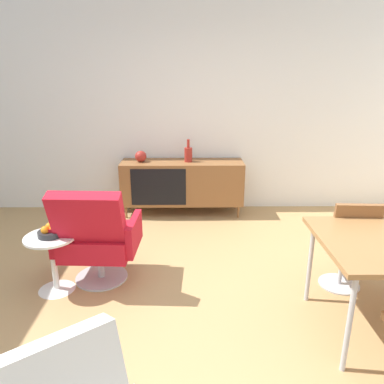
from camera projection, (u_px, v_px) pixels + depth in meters
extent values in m
plane|color=tan|center=(196.00, 320.00, 2.91)|extent=(8.32, 8.32, 0.00)
cube|color=white|center=(192.00, 106.00, 4.94)|extent=(6.80, 0.12, 2.80)
cube|color=brown|center=(182.00, 182.00, 4.96)|extent=(1.60, 0.44, 0.56)
cube|color=black|center=(159.00, 187.00, 4.74)|extent=(0.70, 0.01, 0.48)
cylinder|color=brown|center=(126.00, 212.00, 4.90)|extent=(0.03, 0.03, 0.16)
cylinder|color=brown|center=(238.00, 212.00, 4.92)|extent=(0.03, 0.03, 0.16)
cylinder|color=brown|center=(130.00, 203.00, 5.22)|extent=(0.03, 0.03, 0.16)
cylinder|color=brown|center=(235.00, 203.00, 5.24)|extent=(0.03, 0.03, 0.16)
cylinder|color=maroon|center=(188.00, 155.00, 4.84)|extent=(0.10, 0.10, 0.18)
cylinder|color=maroon|center=(188.00, 144.00, 4.80)|extent=(0.04, 0.04, 0.11)
ellipsoid|color=maroon|center=(141.00, 156.00, 4.84)|extent=(0.15, 0.15, 0.14)
cylinder|color=#B7B7BC|center=(349.00, 324.00, 2.32)|extent=(0.04, 0.04, 0.70)
cylinder|color=#B7B7BC|center=(310.00, 263.00, 3.07)|extent=(0.04, 0.04, 0.70)
cube|color=brown|center=(345.00, 240.00, 3.26)|extent=(0.42, 0.42, 0.05)
cube|color=brown|center=(356.00, 225.00, 3.02)|extent=(0.38, 0.11, 0.38)
cylinder|color=#B7B7BC|center=(342.00, 264.00, 3.33)|extent=(0.04, 0.04, 0.42)
cylinder|color=#B7B7BC|center=(339.00, 284.00, 3.40)|extent=(0.36, 0.36, 0.01)
cube|color=red|center=(99.00, 241.00, 3.39)|extent=(0.63, 0.59, 0.20)
cube|color=red|center=(88.00, 220.00, 3.07)|extent=(0.61, 0.30, 0.51)
cube|color=red|center=(134.00, 234.00, 3.35)|extent=(0.08, 0.51, 0.28)
cube|color=red|center=(62.00, 232.00, 3.38)|extent=(0.08, 0.51, 0.28)
cylinder|color=#B7B7BC|center=(101.00, 264.00, 3.47)|extent=(0.06, 0.06, 0.28)
cylinder|color=#B7B7BC|center=(102.00, 277.00, 3.51)|extent=(0.48, 0.48, 0.02)
cylinder|color=white|center=(50.00, 237.00, 3.16)|extent=(0.44, 0.44, 0.02)
cylinder|color=white|center=(54.00, 264.00, 3.25)|extent=(0.05, 0.05, 0.50)
cone|color=white|center=(57.00, 288.00, 3.32)|extent=(0.32, 0.32, 0.02)
cylinder|color=#262628|center=(50.00, 233.00, 3.15)|extent=(0.20, 0.20, 0.05)
sphere|color=orange|center=(54.00, 229.00, 3.13)|extent=(0.07, 0.07, 0.07)
sphere|color=orange|center=(50.00, 227.00, 3.18)|extent=(0.07, 0.07, 0.07)
sphere|color=orange|center=(45.00, 230.00, 3.11)|extent=(0.07, 0.07, 0.07)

